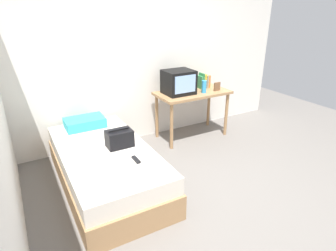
# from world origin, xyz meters

# --- Properties ---
(ground_plane) EXTENTS (8.00, 8.00, 0.00)m
(ground_plane) POSITION_xyz_m (0.00, 0.00, 0.00)
(ground_plane) COLOR slate
(wall_back) EXTENTS (5.20, 0.10, 2.60)m
(wall_back) POSITION_xyz_m (0.00, 2.00, 1.30)
(wall_back) COLOR silver
(wall_back) RESTS_ON ground
(bed) EXTENTS (1.00, 2.00, 0.49)m
(bed) POSITION_xyz_m (-1.01, 0.89, 0.24)
(bed) COLOR #9E754C
(bed) RESTS_ON ground
(desk) EXTENTS (1.16, 0.60, 0.76)m
(desk) POSITION_xyz_m (0.66, 1.57, 0.66)
(desk) COLOR #9E754C
(desk) RESTS_ON ground
(tv) EXTENTS (0.44, 0.39, 0.36)m
(tv) POSITION_xyz_m (0.42, 1.59, 0.94)
(tv) COLOR black
(tv) RESTS_ON desk
(water_bottle) EXTENTS (0.07, 0.07, 0.19)m
(water_bottle) POSITION_xyz_m (0.78, 1.43, 0.86)
(water_bottle) COLOR #3399DB
(water_bottle) RESTS_ON desk
(book_row) EXTENTS (0.18, 0.17, 0.25)m
(book_row) POSITION_xyz_m (0.95, 1.68, 0.87)
(book_row) COLOR #337F47
(book_row) RESTS_ON desk
(picture_frame) EXTENTS (0.11, 0.02, 0.14)m
(picture_frame) POSITION_xyz_m (1.03, 1.43, 0.83)
(picture_frame) COLOR brown
(picture_frame) RESTS_ON desk
(pillow) EXTENTS (0.52, 0.34, 0.13)m
(pillow) POSITION_xyz_m (-1.04, 1.63, 0.55)
(pillow) COLOR #33A8B7
(pillow) RESTS_ON bed
(handbag) EXTENTS (0.30, 0.20, 0.23)m
(handbag) POSITION_xyz_m (-0.83, 0.85, 0.59)
(handbag) COLOR black
(handbag) RESTS_ON bed
(magazine) EXTENTS (0.21, 0.29, 0.01)m
(magazine) POSITION_xyz_m (-1.14, 0.62, 0.49)
(magazine) COLOR white
(magazine) RESTS_ON bed
(remote_dark) EXTENTS (0.04, 0.16, 0.02)m
(remote_dark) POSITION_xyz_m (-0.80, 0.45, 0.50)
(remote_dark) COLOR black
(remote_dark) RESTS_ON bed
(folded_towel) EXTENTS (0.28, 0.22, 0.05)m
(folded_towel) POSITION_xyz_m (-1.05, 0.17, 0.52)
(folded_towel) COLOR white
(folded_towel) RESTS_ON bed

